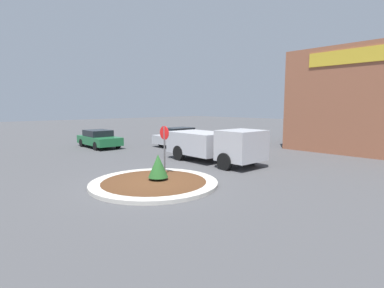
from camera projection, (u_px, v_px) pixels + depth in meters
name	position (u px, v px, depth m)	size (l,w,h in m)	color
ground_plane	(154.00, 185.00, 12.05)	(120.00, 120.00, 0.00)	#474749
traffic_island	(154.00, 183.00, 12.04)	(5.12, 5.12, 0.15)	#BCB7AD
stop_sign	(164.00, 142.00, 13.17)	(0.60, 0.07, 2.30)	#4C4C51
island_shrub	(158.00, 166.00, 12.24)	(0.82, 0.82, 1.05)	brown
utility_truck	(214.00, 144.00, 16.70)	(5.92, 2.49, 1.93)	#B2B2B7
parked_sedan_green	(99.00, 139.00, 22.88)	(4.30, 2.03, 1.33)	#1E6638
parked_sedan_silver	(180.00, 137.00, 23.96)	(1.99, 4.51, 1.45)	#B7B7BC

